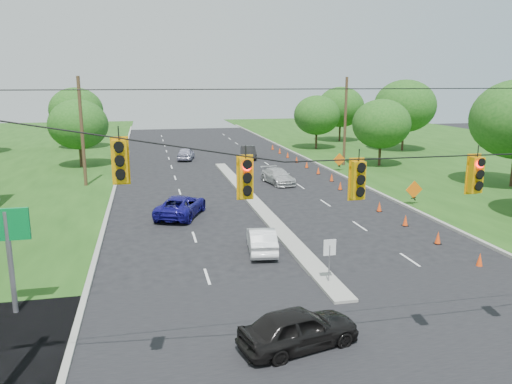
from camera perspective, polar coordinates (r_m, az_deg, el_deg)
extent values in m
plane|color=black|center=(17.20, 15.65, -17.90)|extent=(160.00, 160.00, 0.00)
cube|color=black|center=(17.20, 15.65, -17.90)|extent=(160.00, 14.00, 0.02)
cube|color=gray|center=(43.89, -15.73, 0.80)|extent=(0.25, 110.00, 0.16)
cube|color=gray|center=(47.16, 9.56, 1.89)|extent=(0.25, 110.00, 0.16)
cube|color=gray|center=(35.79, -0.16, -1.32)|extent=(1.00, 34.00, 0.18)
cylinder|color=gray|center=(21.74, 8.35, -8.29)|extent=(0.06, 0.06, 1.80)
cube|color=white|center=(21.47, 8.42, -6.29)|extent=(0.55, 0.04, 0.70)
cylinder|color=black|center=(14.13, 19.21, 5.41)|extent=(24.00, 0.04, 0.04)
cube|color=#EAA208|center=(12.11, -15.26, 3.38)|extent=(0.34, 0.24, 1.00)
cube|color=#EAA208|center=(12.41, -1.17, 1.58)|extent=(0.34, 0.24, 1.00)
cube|color=#EAA208|center=(13.35, 11.57, 1.34)|extent=(0.34, 0.24, 1.00)
cube|color=#EAA208|center=(15.10, 23.82, 1.80)|extent=(0.34, 0.24, 1.00)
cylinder|color=#422D1C|center=(43.45, -19.26, 6.47)|extent=(0.28, 0.28, 9.00)
cylinder|color=#422D1C|center=(52.07, 10.16, 7.87)|extent=(0.28, 0.28, 9.00)
cylinder|color=gray|center=(20.71, -26.24, -7.34)|extent=(0.20, 0.20, 4.00)
cube|color=#01732D|center=(20.28, -26.65, -3.34)|extent=(1.60, 0.15, 1.20)
cone|color=#F54612|center=(25.97, 24.20, -7.09)|extent=(0.32, 0.32, 0.70)
cone|color=#F54612|center=(28.68, 20.08, -4.92)|extent=(0.32, 0.32, 0.70)
cone|color=#F54612|center=(31.55, 16.71, -3.12)|extent=(0.32, 0.32, 0.70)
cone|color=#F54612|center=(34.54, 13.92, -1.61)|extent=(0.32, 0.32, 0.70)
cone|color=#F54612|center=(37.62, 11.58, -0.35)|extent=(0.32, 0.32, 0.70)
cone|color=#F54612|center=(40.76, 9.61, 0.72)|extent=(0.32, 0.32, 0.70)
cone|color=#F54612|center=(44.17, 8.64, 1.67)|extent=(0.32, 0.32, 0.70)
cone|color=#F54612|center=(47.39, 7.14, 2.46)|extent=(0.32, 0.32, 0.70)
cone|color=#F54612|center=(50.66, 5.82, 3.14)|extent=(0.32, 0.32, 0.70)
cone|color=#F54612|center=(53.95, 4.66, 3.74)|extent=(0.32, 0.32, 0.70)
cone|color=#F54612|center=(57.27, 3.64, 4.27)|extent=(0.32, 0.32, 0.70)
cone|color=#F54612|center=(60.60, 2.73, 4.74)|extent=(0.32, 0.32, 0.70)
cone|color=#F54612|center=(63.96, 1.91, 5.16)|extent=(0.32, 0.32, 0.70)
cube|color=black|center=(36.78, 17.55, -0.66)|extent=(0.06, 0.58, 0.26)
cube|color=black|center=(36.78, 17.55, -0.66)|extent=(0.06, 0.58, 0.26)
cube|color=orange|center=(36.66, 17.62, 0.26)|extent=(1.27, 0.05, 1.27)
cube|color=black|center=(49.15, 9.48, 2.98)|extent=(0.06, 0.58, 0.26)
cube|color=black|center=(49.15, 9.48, 2.98)|extent=(0.06, 0.58, 0.26)
cube|color=orange|center=(49.06, 9.51, 3.67)|extent=(1.27, 0.05, 1.27)
cylinder|color=black|center=(53.87, -19.41, 4.03)|extent=(0.28, 0.28, 2.52)
ellipsoid|color=#194C14|center=(53.54, -19.65, 7.29)|extent=(5.88, 5.88, 5.04)
cylinder|color=black|center=(68.87, -19.65, 5.88)|extent=(0.28, 0.28, 2.88)
ellipsoid|color=#194C14|center=(68.60, -19.86, 8.80)|extent=(6.72, 6.72, 5.76)
cylinder|color=black|center=(52.96, 13.95, 4.24)|extent=(0.28, 0.28, 2.52)
ellipsoid|color=#194C14|center=(52.62, 14.13, 7.56)|extent=(5.88, 5.88, 5.04)
cylinder|color=black|center=(65.39, 16.43, 5.94)|extent=(0.28, 0.28, 3.24)
ellipsoid|color=#194C14|center=(65.09, 16.65, 9.40)|extent=(7.56, 7.56, 6.48)
cylinder|color=black|center=(73.61, 9.55, 6.82)|extent=(0.28, 0.28, 2.88)
ellipsoid|color=#194C14|center=(73.35, 9.65, 9.55)|extent=(6.72, 6.72, 5.76)
cylinder|color=black|center=(65.01, 6.90, 6.00)|extent=(0.28, 0.28, 2.52)
ellipsoid|color=#194C14|center=(64.73, 6.98, 8.71)|extent=(5.88, 5.88, 5.04)
imported|color=black|center=(16.95, 4.92, -15.26)|extent=(4.33, 2.55, 1.38)
imported|color=white|center=(25.70, 0.64, -5.48)|extent=(1.83, 3.97, 1.26)
imported|color=navy|center=(32.66, -8.57, -1.57)|extent=(4.00, 5.49, 1.39)
imported|color=#B3B3B3|center=(42.68, 2.51, 1.81)|extent=(2.48, 4.63, 1.28)
imported|color=#A19FBA|center=(56.19, -8.01, 4.36)|extent=(2.43, 4.30, 1.38)
imported|color=black|center=(56.59, -0.88, 4.55)|extent=(1.89, 4.37, 1.40)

